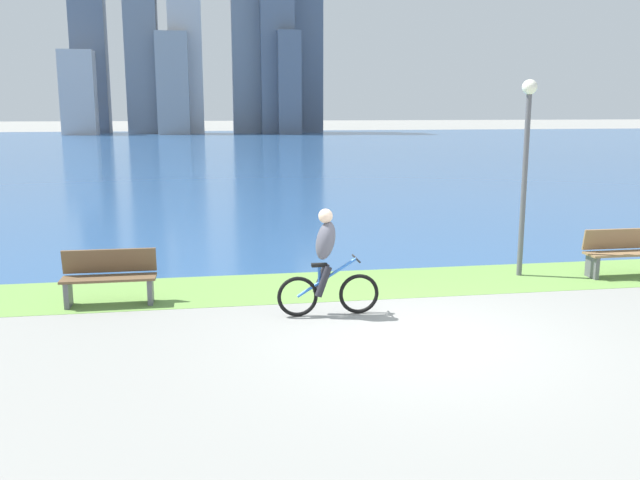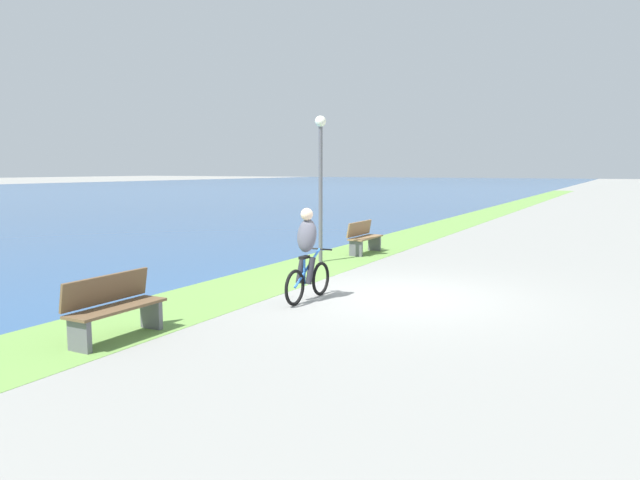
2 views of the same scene
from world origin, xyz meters
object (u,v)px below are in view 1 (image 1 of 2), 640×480
(bench_near_path, at_px, (109,277))
(cyclist_lead, at_px, (326,263))
(bench_far_along_path, at_px, (623,253))
(lamppost_tall, at_px, (526,148))

(bench_near_path, bearing_deg, cyclist_lead, -19.25)
(cyclist_lead, distance_m, bench_far_along_path, 6.23)
(cyclist_lead, height_order, bench_far_along_path, cyclist_lead)
(bench_near_path, bearing_deg, lamppost_tall, 5.43)
(cyclist_lead, height_order, lamppost_tall, lamppost_tall)
(cyclist_lead, distance_m, lamppost_tall, 4.80)
(cyclist_lead, xyz_separation_m, bench_far_along_path, (6.02, 1.54, -0.38))
(cyclist_lead, xyz_separation_m, bench_near_path, (-3.40, 1.19, -0.38))
(cyclist_lead, distance_m, bench_near_path, 3.62)
(bench_near_path, xyz_separation_m, lamppost_tall, (7.50, 0.71, 1.98))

